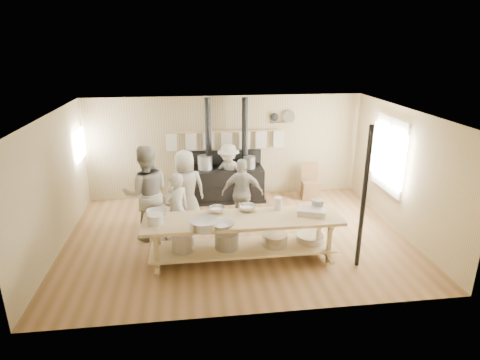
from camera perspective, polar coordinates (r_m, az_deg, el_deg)
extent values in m
plane|color=brown|center=(8.47, -0.41, -8.12)|extent=(7.00, 7.00, 0.00)
plane|color=tan|center=(10.33, -2.07, 4.73)|extent=(7.00, 0.00, 7.00)
plane|color=tan|center=(5.67, 2.56, -8.02)|extent=(7.00, 0.00, 7.00)
plane|color=tan|center=(8.33, -25.11, -0.78)|extent=(0.00, 5.00, 5.00)
plane|color=tan|center=(9.03, 22.20, 1.11)|extent=(0.00, 5.00, 5.00)
plane|color=beige|center=(7.62, -0.46, 9.49)|extent=(7.00, 7.00, 0.00)
cube|color=beige|center=(9.47, 20.49, 3.39)|extent=(0.06, 1.35, 1.65)
plane|color=white|center=(9.45, 20.27, 3.39)|extent=(0.00, 1.50, 1.50)
cube|color=beige|center=(9.44, 20.22, 3.39)|extent=(0.02, 0.03, 1.50)
plane|color=white|center=(10.07, -21.83, 4.72)|extent=(0.00, 0.90, 0.90)
cube|color=black|center=(10.21, -1.81, -0.59)|extent=(1.80, 0.70, 0.85)
cube|color=black|center=(10.34, -1.79, -2.54)|extent=(1.90, 0.75, 0.10)
cube|color=black|center=(10.30, -2.00, 3.25)|extent=(1.80, 0.12, 0.35)
cylinder|color=black|center=(9.86, -4.53, 6.52)|extent=(0.15, 0.15, 1.75)
cylinder|color=black|center=(9.94, 0.69, 6.68)|extent=(0.15, 0.15, 1.75)
cylinder|color=#B2B2B7|center=(9.99, -4.99, 2.49)|extent=(0.36, 0.36, 0.34)
cylinder|color=gray|center=(10.05, 1.31, 2.53)|extent=(0.30, 0.30, 0.30)
cylinder|color=tan|center=(10.14, -2.05, 6.89)|extent=(3.00, 0.04, 0.04)
cube|color=silver|center=(10.16, -9.67, 5.38)|extent=(0.28, 0.01, 0.46)
cube|color=silver|center=(10.15, -7.12, 5.49)|extent=(0.28, 0.01, 0.46)
cube|color=silver|center=(10.16, -4.57, 5.59)|extent=(0.28, 0.01, 0.46)
cube|color=silver|center=(10.19, -2.03, 5.68)|extent=(0.28, 0.01, 0.46)
cube|color=silver|center=(10.24, 0.49, 5.76)|extent=(0.28, 0.01, 0.46)
cube|color=silver|center=(10.30, 2.98, 5.82)|extent=(0.28, 0.01, 0.46)
cube|color=silver|center=(10.39, 5.44, 5.88)|extent=(0.28, 0.01, 0.46)
cube|color=tan|center=(10.33, 5.76, 8.06)|extent=(0.50, 0.14, 0.03)
cylinder|color=black|center=(10.29, 4.94, 8.90)|extent=(0.20, 0.04, 0.20)
cylinder|color=silver|center=(10.38, 6.96, 8.91)|extent=(0.32, 0.03, 0.32)
cube|color=tan|center=(7.30, 0.41, -5.64)|extent=(3.60, 0.90, 0.06)
cube|color=tan|center=(7.56, 0.40, -9.56)|extent=(3.40, 0.80, 0.04)
cube|color=tan|center=(7.58, 0.40, -9.89)|extent=(3.30, 0.06, 0.06)
cube|color=tan|center=(7.19, -11.80, -10.03)|extent=(0.07, 0.07, 0.85)
cube|color=tan|center=(7.72, -11.49, -7.86)|extent=(0.07, 0.07, 0.85)
cube|color=tan|center=(7.56, 12.57, -8.56)|extent=(0.07, 0.07, 0.85)
cube|color=tan|center=(8.07, 11.17, -6.61)|extent=(0.07, 0.07, 0.85)
cylinder|color=#B2B2B7|center=(7.41, -8.15, -8.56)|extent=(0.40, 0.40, 0.38)
cylinder|color=gray|center=(7.45, -1.91, -8.55)|extent=(0.44, 0.44, 0.30)
cylinder|color=silver|center=(7.59, 4.94, -8.39)|extent=(0.48, 0.48, 0.22)
cylinder|color=silver|center=(7.78, 10.04, -8.26)|extent=(0.52, 0.52, 0.14)
cylinder|color=black|center=(7.26, 17.18, -2.59)|extent=(0.08, 0.08, 2.60)
imported|color=#BBB7A5|center=(7.90, -9.02, -4.33)|extent=(0.67, 0.60, 1.53)
imported|color=#BBB7A5|center=(8.27, -13.12, -1.85)|extent=(1.06, 0.88, 1.97)
imported|color=#BBB7A5|center=(8.75, -7.70, -1.25)|extent=(0.94, 0.73, 1.70)
imported|color=#BBB7A5|center=(8.66, 0.36, -1.87)|extent=(0.95, 0.51, 1.54)
imported|color=#BBB7A5|center=(9.96, -1.62, 0.89)|extent=(1.12, 0.94, 1.50)
cube|color=brown|center=(10.54, 9.94, -1.38)|extent=(0.46, 0.46, 0.45)
cube|color=brown|center=(10.58, 9.88, 1.16)|extent=(0.42, 0.08, 0.50)
imported|color=silver|center=(7.53, -11.72, -4.62)|extent=(0.47, 0.47, 0.10)
imported|color=silver|center=(7.53, -3.29, -4.23)|extent=(0.41, 0.41, 0.09)
imported|color=silver|center=(6.93, -2.49, -6.35)|extent=(0.56, 0.56, 0.10)
imported|color=silver|center=(7.58, 1.01, -3.98)|extent=(0.45, 0.45, 0.10)
cube|color=#B2B2B7|center=(7.54, 10.15, -4.42)|extent=(0.59, 0.49, 0.11)
cylinder|color=silver|center=(6.91, -5.17, -6.27)|extent=(0.61, 0.61, 0.16)
cylinder|color=gray|center=(7.71, 10.96, -3.50)|extent=(0.24, 0.24, 0.21)
cylinder|color=silver|center=(7.20, -11.93, -5.44)|extent=(0.34, 0.34, 0.17)
cylinder|color=silver|center=(7.66, 5.42, -3.30)|extent=(0.19, 0.19, 0.24)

